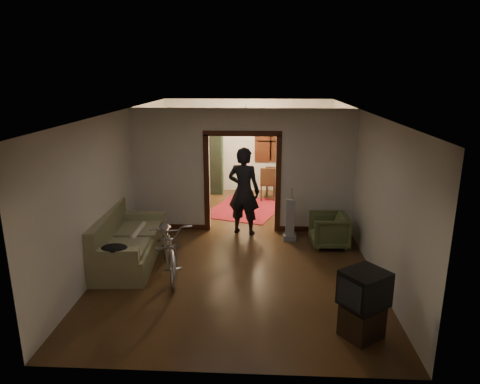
# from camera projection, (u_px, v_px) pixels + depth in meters

# --- Properties ---
(floor) EXTENTS (5.00, 8.50, 0.01)m
(floor) POSITION_uv_depth(u_px,v_px,m) (241.00, 241.00, 9.31)
(floor) COLOR #331F10
(floor) RESTS_ON ground
(ceiling) EXTENTS (5.00, 8.50, 0.01)m
(ceiling) POSITION_uv_depth(u_px,v_px,m) (241.00, 111.00, 8.56)
(ceiling) COLOR white
(ceiling) RESTS_ON floor
(wall_back) EXTENTS (5.00, 0.02, 2.80)m
(wall_back) POSITION_uv_depth(u_px,v_px,m) (248.00, 146.00, 13.02)
(wall_back) COLOR beige
(wall_back) RESTS_ON floor
(wall_left) EXTENTS (0.02, 8.50, 2.80)m
(wall_left) POSITION_uv_depth(u_px,v_px,m) (123.00, 177.00, 9.06)
(wall_left) COLOR beige
(wall_left) RESTS_ON floor
(wall_right) EXTENTS (0.02, 8.50, 2.80)m
(wall_right) POSITION_uv_depth(u_px,v_px,m) (362.00, 180.00, 8.81)
(wall_right) COLOR beige
(wall_right) RESTS_ON floor
(partition_wall) EXTENTS (5.00, 0.14, 2.80)m
(partition_wall) POSITION_uv_depth(u_px,v_px,m) (242.00, 171.00, 9.66)
(partition_wall) COLOR beige
(partition_wall) RESTS_ON floor
(door_casing) EXTENTS (1.74, 0.20, 2.32)m
(door_casing) POSITION_uv_depth(u_px,v_px,m) (242.00, 184.00, 9.74)
(door_casing) COLOR #33160B
(door_casing) RESTS_ON floor
(far_window) EXTENTS (0.98, 0.06, 1.28)m
(far_window) POSITION_uv_depth(u_px,v_px,m) (271.00, 141.00, 12.91)
(far_window) COLOR black
(far_window) RESTS_ON wall_back
(chandelier) EXTENTS (0.24, 0.24, 0.24)m
(chandelier) POSITION_uv_depth(u_px,v_px,m) (246.00, 120.00, 11.09)
(chandelier) COLOR #FFE0A5
(chandelier) RESTS_ON ceiling
(light_switch) EXTENTS (0.08, 0.01, 0.12)m
(light_switch) POSITION_uv_depth(u_px,v_px,m) (289.00, 179.00, 9.57)
(light_switch) COLOR silver
(light_switch) RESTS_ON partition_wall
(sofa) EXTENTS (1.12, 2.21, 0.99)m
(sofa) POSITION_uv_depth(u_px,v_px,m) (128.00, 238.00, 8.15)
(sofa) COLOR #6F714B
(sofa) RESTS_ON floor
(rolled_paper) EXTENTS (0.11, 0.86, 0.11)m
(rolled_paper) POSITION_uv_depth(u_px,v_px,m) (138.00, 231.00, 8.43)
(rolled_paper) COLOR beige
(rolled_paper) RESTS_ON sofa
(jacket) EXTENTS (0.45, 0.34, 0.13)m
(jacket) POSITION_uv_depth(u_px,v_px,m) (114.00, 248.00, 7.23)
(jacket) COLOR black
(jacket) RESTS_ON sofa
(bicycle) EXTENTS (1.29, 2.15, 1.07)m
(bicycle) POSITION_uv_depth(u_px,v_px,m) (169.00, 244.00, 7.78)
(bicycle) COLOR silver
(bicycle) RESTS_ON floor
(armchair) EXTENTS (0.81, 0.79, 0.70)m
(armchair) POSITION_uv_depth(u_px,v_px,m) (329.00, 230.00, 8.98)
(armchair) COLOR #495630
(armchair) RESTS_ON floor
(tv_stand) EXTENTS (0.66, 0.65, 0.45)m
(tv_stand) POSITION_uv_depth(u_px,v_px,m) (362.00, 322.00, 5.91)
(tv_stand) COLOR black
(tv_stand) RESTS_ON floor
(crt_tv) EXTENTS (0.76, 0.75, 0.49)m
(crt_tv) POSITION_uv_depth(u_px,v_px,m) (365.00, 288.00, 5.77)
(crt_tv) COLOR black
(crt_tv) RESTS_ON tv_stand
(vacuum) EXTENTS (0.31, 0.26, 0.93)m
(vacuum) POSITION_uv_depth(u_px,v_px,m) (290.00, 220.00, 9.29)
(vacuum) COLOR gray
(vacuum) RESTS_ON floor
(person) EXTENTS (0.83, 0.66, 1.99)m
(person) POSITION_uv_depth(u_px,v_px,m) (244.00, 191.00, 9.53)
(person) COLOR black
(person) RESTS_ON floor
(oriental_rug) EXTENTS (2.28, 2.61, 0.02)m
(oriental_rug) POSITION_uv_depth(u_px,v_px,m) (246.00, 208.00, 11.55)
(oriental_rug) COLOR maroon
(oriental_rug) RESTS_ON floor
(locker) EXTENTS (1.02, 0.60, 1.99)m
(locker) POSITION_uv_depth(u_px,v_px,m) (206.00, 160.00, 12.89)
(locker) COLOR #1F3420
(locker) RESTS_ON floor
(globe) EXTENTS (0.30, 0.30, 0.30)m
(globe) POSITION_uv_depth(u_px,v_px,m) (206.00, 129.00, 12.64)
(globe) COLOR #1E5972
(globe) RESTS_ON locker
(desk) EXTENTS (1.12, 0.76, 0.76)m
(desk) POSITION_uv_depth(u_px,v_px,m) (282.00, 181.00, 12.89)
(desk) COLOR black
(desk) RESTS_ON floor
(desk_chair) EXTENTS (0.55, 0.55, 0.97)m
(desk_chair) POSITION_uv_depth(u_px,v_px,m) (268.00, 183.00, 12.24)
(desk_chair) COLOR black
(desk_chair) RESTS_ON floor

